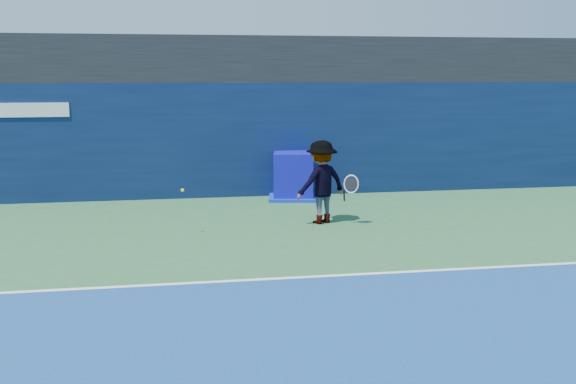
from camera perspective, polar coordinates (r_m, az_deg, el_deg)
The scene contains 7 objects.
ground at distance 7.74m, azimuth 6.60°, elevation -14.39°, with size 80.00×80.00×0.00m, color #2B6036.
baseline at distance 10.45m, azimuth 2.07°, elevation -7.54°, with size 24.00×0.10×0.01m, color white.
stadium_band at distance 18.35m, azimuth -3.23°, elevation 11.63°, with size 36.00×3.00×1.20m, color black.
back_wall_assembly at distance 17.44m, azimuth -2.81°, elevation 4.78°, with size 36.00×1.03×3.00m.
equipment_cart at distance 16.79m, azimuth 0.48°, elevation 1.31°, with size 1.46×1.46×1.22m.
tennis_player at distance 13.98m, azimuth 2.99°, elevation 0.88°, with size 1.43×1.06×1.82m.
tennis_ball at distance 13.06m, azimuth -9.36°, elevation 0.16°, with size 0.07×0.07×0.07m.
Camera 1 is at (-1.99, -6.74, 3.26)m, focal length 40.00 mm.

